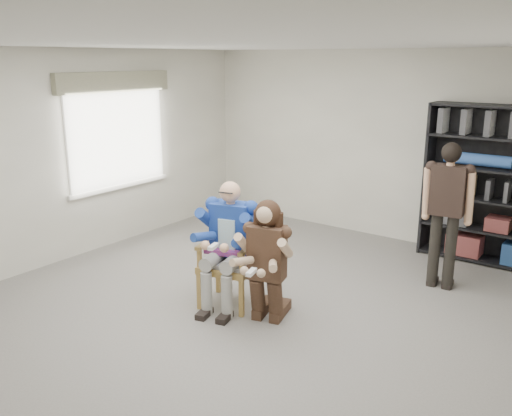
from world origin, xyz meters
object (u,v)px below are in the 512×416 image
Objects in this scene: seated_man at (229,244)px; bookshelf at (495,187)px; armchair at (229,258)px; standing_man at (445,217)px; kneeling_woman at (266,264)px.

seated_man is 3.66m from bookshelf.
standing_man is (1.75, 1.85, 0.33)m from armchair.
bookshelf reaches higher than armchair.
armchair is 0.16m from seated_man.
kneeling_woman is at bearing -126.62° from standing_man.
armchair is 2.57m from standing_man.
standing_man is at bearing 44.74° from kneeling_woman.
kneeling_woman is 0.62× the size of bookshelf.
seated_man is at bearing -123.28° from bookshelf.
armchair is 0.60m from kneeling_woman.
seated_man is 0.67× the size of bookshelf.
armchair is at bearing 0.00° from seated_man.
kneeling_woman is at bearing -114.15° from bookshelf.
standing_man reaches higher than seated_man.
bookshelf is at bearing 72.42° from standing_man.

